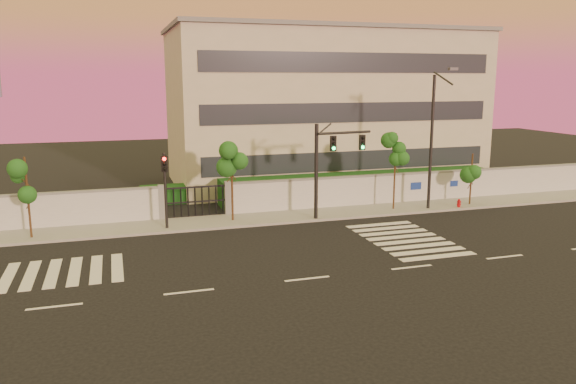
{
  "coord_description": "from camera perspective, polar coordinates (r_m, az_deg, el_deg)",
  "views": [
    {
      "loc": [
        -7.55,
        -21.38,
        8.34
      ],
      "look_at": [
        1.03,
        6.0,
        2.56
      ],
      "focal_mm": 35.0,
      "sensor_mm": 36.0,
      "label": 1
    }
  ],
  "objects": [
    {
      "name": "street_tree_d",
      "position": [
        32.85,
        -5.71,
        2.57
      ],
      "size": [
        1.61,
        1.28,
        4.53
      ],
      "color": "#382314",
      "rests_on": "ground"
    },
    {
      "name": "street_tree_f",
      "position": [
        39.0,
        18.19,
        2.37
      ],
      "size": [
        1.37,
        1.09,
        3.54
      ],
      "color": "#382314",
      "rests_on": "ground"
    },
    {
      "name": "perimeter_wall",
      "position": [
        35.01,
        -4.38,
        -0.63
      ],
      "size": [
        60.0,
        0.36,
        2.2
      ],
      "color": "#AEB1B5",
      "rests_on": "ground"
    },
    {
      "name": "street_tree_c",
      "position": [
        32.04,
        -25.01,
        1.19
      ],
      "size": [
        1.42,
        1.13,
        4.43
      ],
      "color": "#382314",
      "rests_on": "ground"
    },
    {
      "name": "road_markings",
      "position": [
        27.15,
        -3.87,
        -6.51
      ],
      "size": [
        57.0,
        7.62,
        0.02
      ],
      "color": "silver",
      "rests_on": "ground"
    },
    {
      "name": "sidewalk",
      "position": [
        33.79,
        -3.95,
        -2.8
      ],
      "size": [
        60.0,
        3.0,
        0.15
      ],
      "primitive_type": "cube",
      "color": "gray",
      "rests_on": "ground"
    },
    {
      "name": "ground",
      "position": [
        24.16,
        1.95,
        -8.81
      ],
      "size": [
        120.0,
        120.0,
        0.0
      ],
      "primitive_type": "plane",
      "color": "black",
      "rests_on": "ground"
    },
    {
      "name": "traffic_signal_main",
      "position": [
        33.3,
        4.09,
        3.29
      ],
      "size": [
        3.66,
        0.67,
        5.8
      ],
      "rotation": [
        0.0,
        0.0,
        0.15
      ],
      "color": "black",
      "rests_on": "ground"
    },
    {
      "name": "hedge_row",
      "position": [
        37.91,
        -3.75,
        -0.08
      ],
      "size": [
        41.0,
        4.25,
        1.8
      ],
      "color": "#123811",
      "rests_on": "ground"
    },
    {
      "name": "fire_hydrant",
      "position": [
        38.22,
        16.97,
        -1.19
      ],
      "size": [
        0.27,
        0.26,
        0.69
      ],
      "rotation": [
        0.0,
        0.0,
        -0.12
      ],
      "color": "#AC0B12",
      "rests_on": "ground"
    },
    {
      "name": "institutional_building",
      "position": [
        46.47,
        3.53,
        8.67
      ],
      "size": [
        24.4,
        12.4,
        12.25
      ],
      "color": "#B4B098",
      "rests_on": "ground"
    },
    {
      "name": "streetlight_east",
      "position": [
        36.56,
        14.54,
        5.58
      ],
      "size": [
        0.54,
        2.17,
        9.01
      ],
      "color": "black",
      "rests_on": "ground"
    },
    {
      "name": "traffic_signal_secondary",
      "position": [
        31.67,
        -12.38,
        1.01
      ],
      "size": [
        0.34,
        0.34,
        4.38
      ],
      "rotation": [
        0.0,
        0.0,
        -0.25
      ],
      "color": "black",
      "rests_on": "ground"
    },
    {
      "name": "street_tree_e",
      "position": [
        36.19,
        10.87,
        3.8
      ],
      "size": [
        1.36,
        1.09,
        5.02
      ],
      "color": "#382314",
      "rests_on": "ground"
    }
  ]
}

